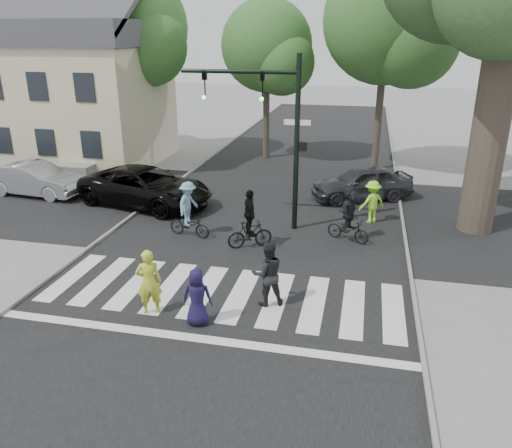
% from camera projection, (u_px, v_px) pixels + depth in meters
% --- Properties ---
extents(ground, '(120.00, 120.00, 0.00)m').
position_uv_depth(ground, '(211.00, 312.00, 12.58)').
color(ground, gray).
rests_on(ground, ground).
extents(road_stem, '(10.00, 70.00, 0.01)m').
position_uv_depth(road_stem, '(254.00, 238.00, 17.14)').
color(road_stem, black).
rests_on(road_stem, ground).
extents(road_cross, '(70.00, 10.00, 0.01)m').
position_uv_depth(road_cross, '(271.00, 210.00, 19.87)').
color(road_cross, black).
rests_on(road_cross, ground).
extents(curb_left, '(0.10, 70.00, 0.10)m').
position_uv_depth(curb_left, '(119.00, 225.00, 18.15)').
color(curb_left, gray).
rests_on(curb_left, ground).
extents(curb_right, '(0.10, 70.00, 0.10)m').
position_uv_depth(curb_right, '(407.00, 250.00, 16.09)').
color(curb_right, gray).
rests_on(curb_right, ground).
extents(crosswalk, '(10.00, 3.85, 0.01)m').
position_uv_depth(crosswalk, '(218.00, 299.00, 13.18)').
color(crosswalk, silver).
rests_on(crosswalk, ground).
extents(traffic_signal, '(4.45, 0.29, 6.00)m').
position_uv_depth(traffic_signal, '(272.00, 119.00, 16.77)').
color(traffic_signal, black).
rests_on(traffic_signal, ground).
extents(bg_tree_0, '(5.46, 5.20, 8.97)m').
position_uv_depth(bg_tree_0, '(58.00, 42.00, 27.78)').
color(bg_tree_0, brown).
rests_on(bg_tree_0, ground).
extents(bg_tree_1, '(6.09, 5.80, 9.80)m').
position_uv_depth(bg_tree_1, '(137.00, 32.00, 26.10)').
color(bg_tree_1, brown).
rests_on(bg_tree_1, ground).
extents(bg_tree_2, '(5.04, 4.80, 8.40)m').
position_uv_depth(bg_tree_2, '(271.00, 50.00, 26.03)').
color(bg_tree_2, brown).
rests_on(bg_tree_2, ground).
extents(bg_tree_3, '(6.30, 6.00, 10.20)m').
position_uv_depth(bg_tree_3, '(393.00, 25.00, 23.15)').
color(bg_tree_3, brown).
rests_on(bg_tree_3, ground).
extents(house, '(8.40, 8.10, 8.82)m').
position_uv_depth(house, '(80.00, 90.00, 26.31)').
color(house, beige).
rests_on(house, ground).
extents(pedestrian_woman, '(0.73, 0.61, 1.71)m').
position_uv_depth(pedestrian_woman, '(149.00, 282.00, 12.26)').
color(pedestrian_woman, '#C6D231').
rests_on(pedestrian_woman, ground).
extents(pedestrian_child, '(0.78, 0.59, 1.45)m').
position_uv_depth(pedestrian_child, '(197.00, 297.00, 11.81)').
color(pedestrian_child, '#181339').
rests_on(pedestrian_child, ground).
extents(pedestrian_adult, '(1.03, 0.93, 1.73)m').
position_uv_depth(pedestrian_adult, '(268.00, 274.00, 12.65)').
color(pedestrian_adult, black).
rests_on(pedestrian_adult, ground).
extents(cyclist_left, '(1.61, 1.09, 1.95)m').
position_uv_depth(cyclist_left, '(189.00, 213.00, 17.01)').
color(cyclist_left, black).
rests_on(cyclist_left, ground).
extents(cyclist_mid, '(1.52, 1.09, 1.96)m').
position_uv_depth(cyclist_mid, '(250.00, 224.00, 16.13)').
color(cyclist_mid, black).
rests_on(cyclist_mid, ground).
extents(cyclist_right, '(1.60, 1.48, 1.93)m').
position_uv_depth(cyclist_right, '(349.00, 217.00, 16.62)').
color(cyclist_right, black).
rests_on(cyclist_right, ground).
extents(car_suv, '(6.01, 3.83, 1.54)m').
position_uv_depth(car_suv, '(146.00, 187.00, 20.19)').
color(car_suv, black).
rests_on(car_suv, ground).
extents(car_silver, '(4.44, 1.91, 1.42)m').
position_uv_depth(car_silver, '(35.00, 179.00, 21.49)').
color(car_silver, '#A2A3A7').
rests_on(car_silver, ground).
extents(car_grey, '(4.54, 3.28, 1.44)m').
position_uv_depth(car_grey, '(361.00, 183.00, 20.94)').
color(car_grey, '#343439').
rests_on(car_grey, ground).
extents(bystander_hivis, '(1.19, 1.07, 1.59)m').
position_uv_depth(bystander_hivis, '(372.00, 202.00, 18.29)').
color(bystander_hivis, '#9FFF2B').
rests_on(bystander_hivis, ground).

